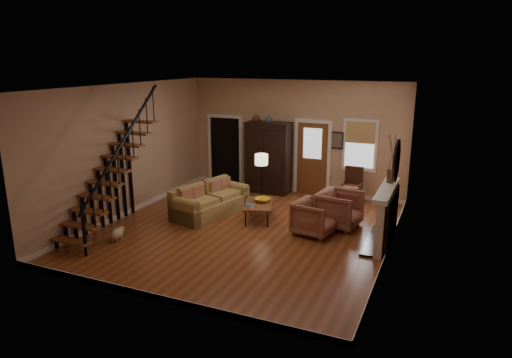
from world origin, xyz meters
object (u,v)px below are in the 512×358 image
at_px(armchair_left, 315,218).
at_px(armchair_right, 339,209).
at_px(coffee_table, 259,211).
at_px(floor_lamp, 261,182).
at_px(side_chair, 352,186).
at_px(sofa, 210,200).
at_px(armoire, 268,157).

distance_m(armchair_left, armchair_right, 0.79).
height_order(coffee_table, floor_lamp, floor_lamp).
xyz_separation_m(armchair_right, side_chair, (-0.10, 1.86, 0.07)).
xyz_separation_m(coffee_table, armchair_right, (1.94, 0.32, 0.22)).
distance_m(sofa, armchair_left, 2.82).
relative_size(armchair_right, side_chair, 0.94).
distance_m(sofa, armchair_right, 3.25).
bearing_deg(side_chair, coffee_table, -130.22).
bearing_deg(armchair_right, armchair_left, 157.99).
distance_m(coffee_table, side_chair, 2.87).
distance_m(sofa, side_chair, 3.89).
distance_m(sofa, floor_lamp, 1.44).
bearing_deg(side_chair, armchair_right, -86.96).
height_order(armoire, sofa, armoire).
bearing_deg(side_chair, armchair_left, -96.70).
bearing_deg(armoire, coffee_table, -73.46).
bearing_deg(sofa, armchair_right, 22.32).
xyz_separation_m(floor_lamp, side_chair, (2.12, 1.36, -0.23)).
bearing_deg(armchair_right, sofa, 106.47).
bearing_deg(floor_lamp, armoire, 105.58).
height_order(coffee_table, armchair_left, armchair_left).
height_order(armoire, side_chair, armoire).
distance_m(armoire, armchair_right, 3.41).
relative_size(sofa, floor_lamp, 1.40).
bearing_deg(coffee_table, side_chair, 49.78).
distance_m(coffee_table, armchair_left, 1.60).
bearing_deg(side_chair, armoire, 175.52).
bearing_deg(sofa, armoire, 91.49).
bearing_deg(coffee_table, armchair_left, -13.39).
xyz_separation_m(armoire, side_chair, (2.55, -0.20, -0.54)).
bearing_deg(armoire, side_chair, -4.48).
bearing_deg(side_chair, sofa, -143.16).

